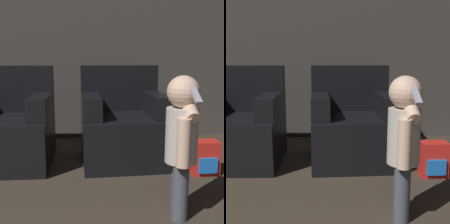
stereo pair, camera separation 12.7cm
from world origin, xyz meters
TOP-DOWN VIEW (x-y plane):
  - wall_back at (0.00, 4.50)m, footprint 8.40×0.05m
  - armchair_left at (-0.69, 3.62)m, footprint 0.78×0.80m
  - armchair_right at (0.37, 3.62)m, footprint 0.80×0.82m
  - person_toddler at (0.59, 2.52)m, footprint 0.19×0.34m
  - toy_backpack at (1.01, 3.18)m, footprint 0.22×0.17m

SIDE VIEW (x-z plane):
  - toy_backpack at x=1.01m, z-range 0.00..0.29m
  - armchair_left at x=-0.69m, z-range -0.12..0.77m
  - armchair_right at x=0.37m, z-range -0.12..0.77m
  - person_toddler at x=0.59m, z-range 0.08..0.96m
  - wall_back at x=0.00m, z-range 0.00..2.60m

